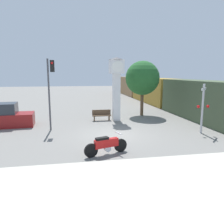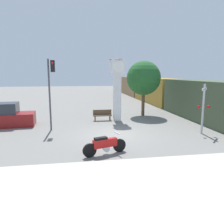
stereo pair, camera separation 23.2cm
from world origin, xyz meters
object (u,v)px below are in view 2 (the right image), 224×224
Objects in this scene: clock_tower at (117,79)px; railroad_crossing_signal at (203,107)px; freight_train at (156,90)px; street_tree at (144,78)px; motorcycle at (105,145)px; parked_car at (5,117)px; traffic_light at (51,82)px; bench at (102,115)px.

railroad_crossing_signal is (4.83, -5.17, -1.70)m from clock_tower.
railroad_crossing_signal is at bearing -99.61° from freight_train.
freight_train is 16.55m from railroad_crossing_signal.
street_tree is at bearing 105.64° from railroad_crossing_signal.
clock_tower is at bearing -124.27° from freight_train.
freight_train is (9.70, 19.15, 1.21)m from motorcycle.
street_tree reaches higher than parked_car.
clock_tower is 0.15× the size of freight_train.
traffic_light is 10.44m from railroad_crossing_signal.
street_tree is 5.45m from bench.
clock_tower is 3.40m from street_tree.
freight_train reaches higher than motorcycle.
clock_tower is 13.61m from freight_train.
motorcycle is 0.45× the size of traffic_light.
freight_train is at bearing 44.89° from motorcycle.
railroad_crossing_signal is 0.77× the size of parked_car.
traffic_light is at bearing -151.56° from street_tree.
street_tree reaches higher than traffic_light.
motorcycle is at bearing -116.94° from street_tree.
street_tree is (4.98, 9.80, 3.08)m from motorcycle.
street_tree is 12.37m from parked_car.
clock_tower reaches higher than bench.
motorcycle is at bearing -104.74° from clock_tower.
parked_car is (-7.59, -0.93, 0.26)m from bench.
bench is at bearing 176.62° from clock_tower.
freight_train is 10.97× the size of railroad_crossing_signal.
railroad_crossing_signal is at bearing -46.95° from clock_tower.
bench is at bearing 34.07° from traffic_light.
traffic_light is at bearing -28.49° from parked_car.
parked_car is at bearing -143.90° from freight_train.
freight_train reaches higher than parked_car.
traffic_light is (-5.15, -2.55, -0.13)m from clock_tower.
traffic_light is at bearing 165.27° from railroad_crossing_signal.
motorcycle is 1.40× the size of bench.
motorcycle is 0.42× the size of clock_tower.
traffic_light is 5.51m from bench.
motorcycle is 0.06× the size of freight_train.
freight_train is at bearing 47.05° from traffic_light.
bench is at bearing 139.32° from railroad_crossing_signal.
freight_train is at bearing 55.73° from clock_tower.
clock_tower is 5.75m from traffic_light.
railroad_crossing_signal is (9.99, -2.63, -1.56)m from traffic_light.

